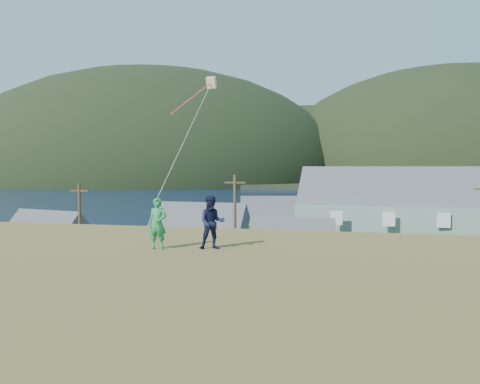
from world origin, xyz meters
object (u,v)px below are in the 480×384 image
wharf (269,227)px  kite_flyer_green (158,224)px  lodge (464,218)px  shed_palegreen_near (198,235)px  kite_flyer_navy (212,222)px  shed_teal (42,241)px  shed_palegreen_far (282,221)px  shed_white (293,248)px

wharf → kite_flyer_green: (5.16, -58.21, 7.62)m
lodge → shed_palegreen_near: (-27.39, -5.01, -1.86)m
lodge → kite_flyer_navy: bearing=-108.3°
shed_teal → shed_palegreen_far: size_ratio=0.80×
shed_white → kite_flyer_green: size_ratio=4.58×
lodge → kite_flyer_navy: size_ratio=19.38×
lodge → kite_flyer_navy: lodge is taller
lodge → shed_white: 19.22m
lodge → kite_flyer_navy: (-16.79, -36.94, 3.46)m
shed_white → shed_palegreen_far: shed_palegreen_far is taller
shed_palegreen_far → kite_flyer_navy: kite_flyer_navy is taller
shed_palegreen_near → shed_palegreen_far: 16.19m
wharf → shed_white: shed_white is taller
shed_palegreen_near → kite_flyer_green: kite_flyer_green is taller
shed_palegreen_near → shed_white: 11.15m
wharf → kite_flyer_navy: 58.73m
wharf → lodge: 31.89m
wharf → shed_teal: (-18.27, -31.52, 2.06)m
shed_teal → shed_white: size_ratio=1.21×
lodge → wharf: bearing=144.8°
wharf → kite_flyer_green: 58.93m
shed_teal → shed_white: 25.16m
lodge → shed_teal: (-42.01, -10.65, -2.14)m
shed_palegreen_near → kite_flyer_green: (8.80, -32.33, 5.28)m
shed_teal → shed_palegreen_far: (21.74, 20.19, 0.30)m
shed_palegreen_far → shed_white: bearing=-93.1°
kite_flyer_green → kite_flyer_navy: 1.84m
shed_palegreen_far → kite_flyer_green: kite_flyer_green is taller
wharf → kite_flyer_navy: size_ratio=14.32×
wharf → shed_white: (6.83, -29.69, 1.95)m
shed_palegreen_far → kite_flyer_navy: (3.49, -46.48, 5.30)m
shed_teal → shed_palegreen_near: 15.67m
shed_palegreen_far → kite_flyer_green: 47.20m
wharf → kite_flyer_navy: bearing=-83.1°
kite_flyer_green → shed_white: bearing=83.7°
wharf → kite_flyer_navy: kite_flyer_navy is taller
lodge → shed_palegreen_near: 27.91m
lodge → shed_teal: bearing=-159.6°
lodge → shed_palegreen_far: size_ratio=2.92×
kite_flyer_green → shed_palegreen_far: bearing=89.1°
lodge → shed_white: bearing=-146.3°
shed_teal → kite_flyer_navy: (25.22, -26.29, 5.60)m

